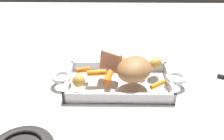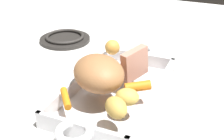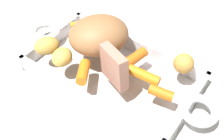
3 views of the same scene
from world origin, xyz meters
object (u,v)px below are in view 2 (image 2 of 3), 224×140
(baby_carrot_center_right, at_px, (141,57))
(baby_carrot_northeast, at_px, (111,67))
(pork_roast, at_px, (99,73))
(baby_carrot_short, at_px, (66,98))
(stove_burner_rear, at_px, (65,38))
(potato_halved, at_px, (112,47))
(potato_corner, at_px, (127,97))
(roast_slice_thin, at_px, (135,64))
(baby_carrot_long, at_px, (127,63))
(baby_carrot_northwest, at_px, (138,87))
(roasting_dish, at_px, (116,90))
(potato_whole, at_px, (116,108))

(baby_carrot_center_right, relative_size, baby_carrot_northeast, 0.76)
(pork_roast, xyz_separation_m, baby_carrot_short, (-0.08, 0.04, -0.03))
(baby_carrot_northeast, height_order, stove_burner_rear, baby_carrot_northeast)
(baby_carrot_short, bearing_deg, stove_burner_rear, 32.05)
(potato_halved, distance_m, potato_corner, 0.25)
(roast_slice_thin, bearing_deg, baby_carrot_center_right, 9.98)
(pork_roast, bearing_deg, baby_carrot_northeast, 5.49)
(baby_carrot_long, xyz_separation_m, potato_halved, (0.05, 0.06, 0.01))
(roast_slice_thin, xyz_separation_m, baby_carrot_northwest, (-0.06, -0.03, -0.03))
(baby_carrot_short, bearing_deg, baby_carrot_northeast, -11.40)
(potato_corner, bearing_deg, potato_halved, 30.46)
(roasting_dish, relative_size, potato_whole, 8.58)
(roasting_dish, relative_size, baby_carrot_short, 7.24)
(baby_carrot_northeast, relative_size, potato_whole, 1.13)
(baby_carrot_northwest, xyz_separation_m, potato_whole, (-0.11, 0.01, 0.01))
(baby_carrot_northeast, relative_size, potato_halved, 1.46)
(roast_slice_thin, distance_m, baby_carrot_northwest, 0.07)
(baby_carrot_short, bearing_deg, potato_whole, -93.05)
(roast_slice_thin, relative_size, potato_halved, 1.71)
(baby_carrot_northeast, xyz_separation_m, baby_carrot_northwest, (-0.06, -0.09, -0.00))
(roast_slice_thin, distance_m, potato_corner, 0.12)
(roast_slice_thin, height_order, baby_carrot_long, roast_slice_thin)
(roast_slice_thin, bearing_deg, baby_carrot_northeast, 84.46)
(potato_whole, bearing_deg, potato_corner, -5.69)
(roasting_dish, relative_size, baby_carrot_northeast, 7.59)
(pork_roast, relative_size, baby_carrot_northeast, 2.09)
(baby_carrot_short, distance_m, potato_whole, 0.12)
(roasting_dish, height_order, stove_burner_rear, roasting_dish)
(baby_carrot_short, relative_size, baby_carrot_northwest, 1.13)
(roasting_dish, bearing_deg, potato_whole, -157.00)
(stove_burner_rear, bearing_deg, baby_carrot_northeast, -128.84)
(potato_corner, bearing_deg, baby_carrot_northwest, -2.68)
(roast_slice_thin, distance_m, baby_carrot_long, 0.07)
(baby_carrot_northeast, relative_size, baby_carrot_northwest, 1.08)
(roast_slice_thin, distance_m, stove_burner_rear, 0.41)
(baby_carrot_long, relative_size, stove_burner_rear, 0.38)
(pork_roast, bearing_deg, stove_burner_rear, 42.55)
(roasting_dish, relative_size, roast_slice_thin, 6.49)
(roast_slice_thin, bearing_deg, baby_carrot_northwest, -153.48)
(roast_slice_thin, bearing_deg, potato_whole, -172.81)
(baby_carrot_long, bearing_deg, pork_roast, 172.06)
(baby_carrot_northwest, xyz_separation_m, potato_halved, (0.16, 0.13, 0.01))
(baby_carrot_northwest, relative_size, potato_halved, 1.35)
(roast_slice_thin, relative_size, baby_carrot_short, 1.12)
(pork_roast, distance_m, potato_whole, 0.12)
(baby_carrot_center_right, distance_m, baby_carrot_northeast, 0.10)
(baby_carrot_long, bearing_deg, roast_slice_thin, -141.00)
(baby_carrot_long, bearing_deg, roasting_dish, -178.36)
(baby_carrot_short, relative_size, potato_corner, 1.32)
(baby_carrot_northeast, xyz_separation_m, potato_whole, (-0.17, -0.09, 0.01))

